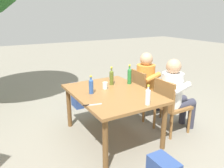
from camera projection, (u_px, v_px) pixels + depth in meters
ground_plane at (112, 136)px, 3.42m from camera, size 24.00×24.00×0.00m
dining_table at (112, 97)px, 3.22m from camera, size 1.43×1.06×0.73m
chair_near_right at (143, 91)px, 3.93m from camera, size 0.46×0.46×0.87m
chair_near_left at (169, 103)px, 3.40m from camera, size 0.44×0.44×0.87m
person_in_white_shirt at (149, 82)px, 3.93m from camera, size 0.47×0.61×1.18m
person_in_plaid_shirt at (175, 92)px, 3.40m from camera, size 0.47×0.61×1.18m
bottle_blue at (91, 86)px, 3.10m from camera, size 0.06×0.06×0.26m
bottle_olive at (112, 77)px, 3.49m from camera, size 0.06×0.06×0.29m
bottle_clear at (148, 96)px, 2.71m from camera, size 0.06×0.06×0.26m
bottle_green at (129, 76)px, 3.53m from camera, size 0.06×0.06×0.32m
cup_white at (105, 86)px, 3.31m from camera, size 0.07×0.07×0.10m
cup_steel at (111, 77)px, 3.80m from camera, size 0.07×0.07×0.10m
table_knife at (91, 105)px, 2.73m from camera, size 0.08×0.24×0.01m
backpack_by_far_side at (78, 96)px, 4.44m from camera, size 0.31×0.22×0.48m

